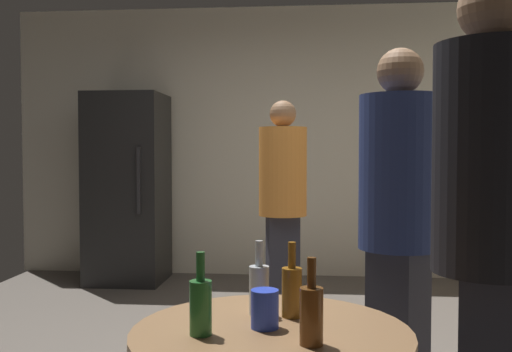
# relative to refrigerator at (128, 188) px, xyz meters

# --- Properties ---
(wall_back) EXTENTS (5.32, 0.06, 2.70)m
(wall_back) POSITION_rel_refrigerator_xyz_m (1.40, 0.43, 0.45)
(wall_back) COLOR silver
(wall_back) RESTS_ON ground_plane
(refrigerator) EXTENTS (0.70, 0.68, 1.80)m
(refrigerator) POSITION_rel_refrigerator_xyz_m (0.00, 0.00, 0.00)
(refrigerator) COLOR black
(refrigerator) RESTS_ON ground_plane
(beer_bottle_amber) EXTENTS (0.06, 0.06, 0.23)m
(beer_bottle_amber) POSITION_rel_refrigerator_xyz_m (1.66, -3.55, -0.08)
(beer_bottle_amber) COLOR #8C5919
(beer_bottle_amber) RESTS_ON foreground_table
(beer_bottle_brown) EXTENTS (0.06, 0.06, 0.23)m
(beer_bottle_brown) POSITION_rel_refrigerator_xyz_m (1.71, -3.80, -0.08)
(beer_bottle_brown) COLOR #593314
(beer_bottle_brown) RESTS_ON foreground_table
(beer_bottle_green) EXTENTS (0.06, 0.06, 0.23)m
(beer_bottle_green) POSITION_rel_refrigerator_xyz_m (1.41, -3.74, -0.08)
(beer_bottle_green) COLOR #26662D
(beer_bottle_green) RESTS_ON foreground_table
(beer_bottle_clear) EXTENTS (0.06, 0.06, 0.23)m
(beer_bottle_clear) POSITION_rel_refrigerator_xyz_m (1.55, -3.53, -0.08)
(beer_bottle_clear) COLOR silver
(beer_bottle_clear) RESTS_ON foreground_table
(plastic_cup_blue) EXTENTS (0.08, 0.08, 0.11)m
(plastic_cup_blue) POSITION_rel_refrigerator_xyz_m (1.58, -3.67, -0.11)
(plastic_cup_blue) COLOR blue
(plastic_cup_blue) RESTS_ON foreground_table
(person_in_navy_shirt) EXTENTS (0.48, 0.48, 1.68)m
(person_in_navy_shirt) POSITION_rel_refrigerator_xyz_m (2.09, -2.82, 0.08)
(person_in_navy_shirt) COLOR #2D2D38
(person_in_navy_shirt) RESTS_ON ground_plane
(person_in_black_shirt) EXTENTS (0.42, 0.42, 1.77)m
(person_in_black_shirt) POSITION_rel_refrigerator_xyz_m (2.25, -3.50, 0.14)
(person_in_black_shirt) COLOR #2D2D38
(person_in_black_shirt) RESTS_ON ground_plane
(person_in_orange_shirt) EXTENTS (0.41, 0.41, 1.61)m
(person_in_orange_shirt) POSITION_rel_refrigerator_xyz_m (1.54, -1.27, 0.04)
(person_in_orange_shirt) COLOR #2D2D38
(person_in_orange_shirt) RESTS_ON ground_plane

